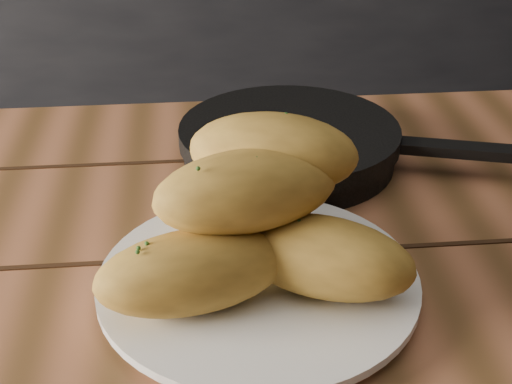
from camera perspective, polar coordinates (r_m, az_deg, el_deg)
counter at (r=2.14m, az=-5.53°, el=11.07°), size 2.80×0.60×0.90m
plate at (r=0.63m, az=0.17°, el=-7.30°), size 0.28×0.28×0.02m
bread_rolls at (r=0.59m, az=0.00°, el=-2.00°), size 0.28×0.22×0.14m
skillet at (r=0.83m, az=2.83°, el=3.93°), size 0.38×0.26×0.05m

